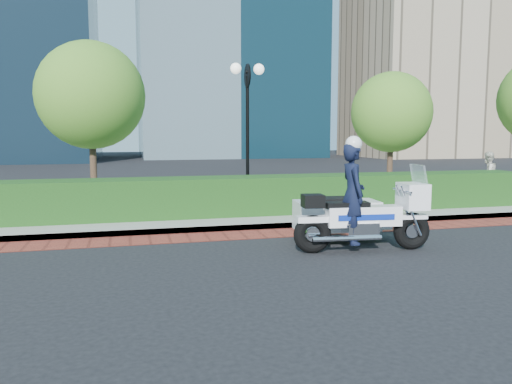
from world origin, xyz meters
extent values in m
plane|color=black|center=(0.00, 0.00, 0.00)|extent=(120.00, 120.00, 0.00)
cube|color=maroon|center=(0.00, 1.50, 0.01)|extent=(60.00, 1.00, 0.01)
cube|color=gray|center=(0.00, 6.00, 0.07)|extent=(60.00, 8.00, 0.15)
cube|color=black|center=(0.00, 3.60, 0.65)|extent=(18.00, 1.20, 1.00)
cylinder|color=black|center=(1.00, 5.20, 0.30)|extent=(0.30, 0.30, 0.30)
cylinder|color=black|center=(1.00, 5.20, 2.15)|extent=(0.10, 0.10, 3.70)
cylinder|color=black|center=(1.00, 5.20, 4.00)|extent=(0.04, 0.70, 0.70)
sphere|color=white|center=(0.65, 5.20, 4.20)|extent=(0.32, 0.32, 0.32)
sphere|color=white|center=(1.35, 5.20, 4.20)|extent=(0.32, 0.32, 0.32)
cylinder|color=#332319|center=(-3.50, 6.50, 1.23)|extent=(0.20, 0.20, 2.17)
sphere|color=#3F741D|center=(-3.50, 6.50, 3.44)|extent=(3.20, 3.20, 3.20)
cylinder|color=#332319|center=(6.50, 6.50, 1.11)|extent=(0.20, 0.20, 1.92)
sphere|color=#3F741D|center=(6.50, 6.50, 3.05)|extent=(2.80, 2.80, 2.80)
cube|color=gray|center=(28.00, 38.00, 14.00)|extent=(14.00, 12.00, 28.00)
torus|color=black|center=(0.89, -0.53, 0.37)|extent=(0.76, 0.30, 0.74)
torus|color=black|center=(2.90, -0.73, 0.37)|extent=(0.76, 0.30, 0.74)
cube|color=white|center=(1.90, -0.63, 0.70)|extent=(1.49, 0.50, 0.38)
cube|color=silver|center=(1.84, -0.62, 0.43)|extent=(0.66, 0.51, 0.32)
cube|color=white|center=(2.90, -0.73, 1.07)|extent=(0.51, 0.66, 0.51)
cube|color=silver|center=(3.02, -0.74, 1.46)|extent=(0.19, 0.57, 0.45)
cube|color=black|center=(1.56, -0.59, 0.92)|extent=(0.87, 0.42, 0.11)
cube|color=black|center=(0.89, -0.53, 1.01)|extent=(0.43, 0.40, 0.25)
cube|color=white|center=(1.77, 0.35, 0.56)|extent=(1.82, 0.96, 0.62)
cube|color=black|center=(1.65, 0.36, 0.90)|extent=(0.84, 0.64, 0.09)
torus|color=black|center=(1.71, 0.90, 0.28)|extent=(0.58, 0.24, 0.56)
imported|color=black|center=(1.67, -0.60, 1.14)|extent=(0.53, 0.75, 1.94)
sphere|color=white|center=(1.67, -0.60, 2.09)|extent=(0.32, 0.32, 0.32)
imported|color=beige|center=(9.61, 5.31, 0.92)|extent=(0.86, 0.74, 1.54)
camera|label=1|loc=(-2.54, -9.36, 2.26)|focal=35.00mm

